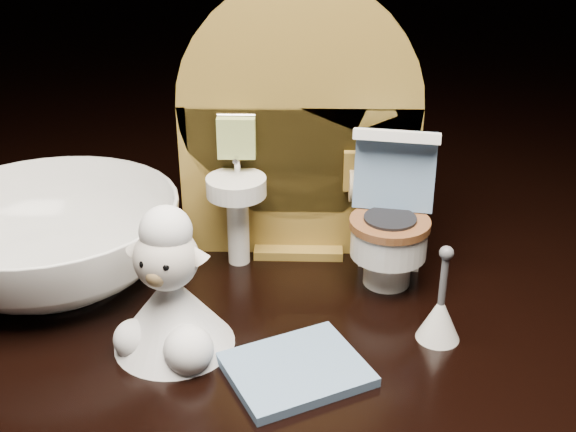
{
  "coord_description": "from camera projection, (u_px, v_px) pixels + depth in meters",
  "views": [
    {
      "loc": [
        0.0,
        -0.3,
        0.2
      ],
      "look_at": [
        -0.0,
        0.01,
        0.05
      ],
      "focal_mm": 45.0,
      "sensor_mm": 36.0,
      "label": 1
    }
  ],
  "objects": [
    {
      "name": "bath_mat",
      "position": [
        296.0,
        369.0,
        0.31
      ],
      "size": [
        0.07,
        0.07,
        0.0
      ],
      "primitive_type": "cube",
      "rotation": [
        0.0,
        0.0,
        0.47
      ],
      "color": "#5E7EA3",
      "rests_on": "ground"
    },
    {
      "name": "ceramic_bowl",
      "position": [
        52.0,
        240.0,
        0.38
      ],
      "size": [
        0.15,
        0.15,
        0.04
      ],
      "primitive_type": "imported",
      "rotation": [
        0.0,
        0.0,
        0.14
      ],
      "color": "white",
      "rests_on": "ground"
    },
    {
      "name": "toilet_brush",
      "position": [
        440.0,
        315.0,
        0.33
      ],
      "size": [
        0.02,
        0.02,
        0.05
      ],
      "color": "white",
      "rests_on": "ground"
    },
    {
      "name": "plush_lamb",
      "position": [
        170.0,
        300.0,
        0.32
      ],
      "size": [
        0.06,
        0.06,
        0.07
      ],
      "rotation": [
        0.0,
        0.0,
        -0.22
      ],
      "color": "white",
      "rests_on": "ground"
    },
    {
      "name": "backdrop_panel",
      "position": [
        298.0,
        140.0,
        0.39
      ],
      "size": [
        0.13,
        0.05,
        0.15
      ],
      "color": "olive",
      "rests_on": "ground"
    },
    {
      "name": "toy_toilet",
      "position": [
        391.0,
        226.0,
        0.38
      ],
      "size": [
        0.04,
        0.06,
        0.08
      ],
      "rotation": [
        0.0,
        0.0,
        -0.16
      ],
      "color": "white",
      "rests_on": "ground"
    }
  ]
}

